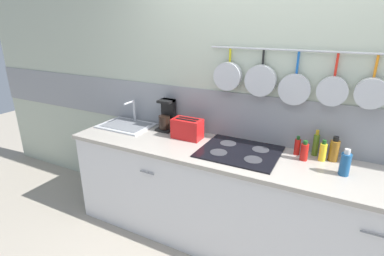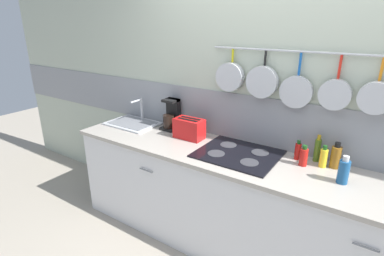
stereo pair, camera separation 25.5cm
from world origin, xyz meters
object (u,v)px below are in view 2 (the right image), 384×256
Objects in this scene: bottle_cooking_wine at (298,151)px; coffee_maker at (171,116)px; bottle_vinegar at (304,157)px; bottle_olive_oil at (336,157)px; bottle_sesame_oil at (323,158)px; bottle_hot_sauce at (344,171)px; bottle_dish_soap at (317,150)px; toaster at (189,129)px.

coffee_maker is at bearing 179.23° from bottle_cooking_wine.
bottle_olive_oil is at bearing 25.07° from bottle_vinegar.
bottle_vinegar is at bearing -155.48° from bottle_sesame_oil.
bottle_dish_soap is at bearing 131.50° from bottle_hot_sauce.
bottle_dish_soap reaches higher than bottle_sesame_oil.
bottle_dish_soap reaches higher than toaster.
bottle_hot_sauce is (1.59, -0.22, -0.04)m from coffee_maker.
coffee_maker reaches higher than toaster.
coffee_maker is at bearing 179.81° from bottle_olive_oil.
toaster is at bearing 175.58° from bottle_hot_sauce.
bottle_cooking_wine is at bearing -159.15° from bottle_dish_soap.
bottle_dish_soap reaches higher than bottle_olive_oil.
bottle_vinegar is 0.31m from bottle_hot_sauce.
bottle_sesame_oil reaches higher than bottle_cooking_wine.
toaster is 1.34× the size of bottle_dish_soap.
toaster is 1.02m from bottle_vinegar.
coffee_maker is 1.61m from bottle_hot_sauce.
toaster is 1.22m from bottle_olive_oil.
bottle_sesame_oil is (0.19, -0.02, 0.00)m from bottle_cooking_wine.
bottle_vinegar is at bearing -154.93° from bottle_olive_oil.
coffee_maker is 1.41× the size of bottle_dish_soap.
toaster is at bearing -179.10° from bottle_vinegar.
bottle_hot_sauce reaches higher than toaster.
bottle_sesame_oil is (1.14, 0.07, -0.02)m from toaster.
coffee_maker is at bearing -178.63° from bottle_dish_soap.
toaster is 1.46× the size of bottle_hot_sauce.
coffee_maker is 1.37m from bottle_dish_soap.
coffee_maker reaches higher than bottle_cooking_wine.
coffee_maker reaches higher than bottle_olive_oil.
toaster is 1.81× the size of bottle_cooking_wine.
bottle_hot_sauce is (0.35, -0.20, 0.02)m from bottle_cooking_wine.
bottle_dish_soap is (1.37, 0.03, -0.03)m from coffee_maker.
bottle_sesame_oil is 0.08m from bottle_olive_oil.
bottle_sesame_oil is at bearing 132.20° from bottle_hot_sauce.
bottle_cooking_wine is at bearing 128.17° from bottle_vinegar.
bottle_vinegar is 0.82× the size of bottle_hot_sauce.
bottle_dish_soap is (0.13, 0.05, 0.02)m from bottle_cooking_wine.
coffee_maker is at bearing 158.36° from toaster.
coffee_maker is 1.52× the size of bottle_olive_oil.
bottle_dish_soap reaches higher than bottle_vinegar.
bottle_hot_sauce is at bearing -68.43° from bottle_olive_oil.
bottle_hot_sauce is at bearing -7.73° from coffee_maker.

